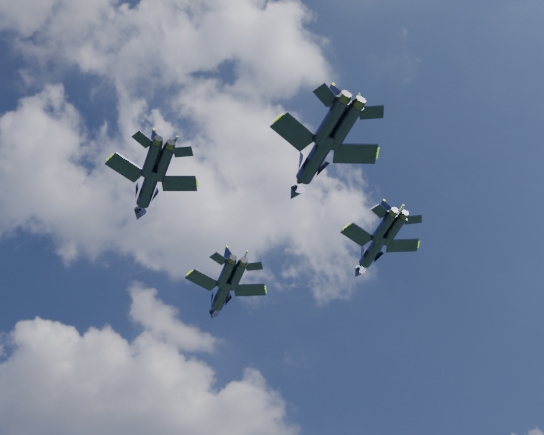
{
  "coord_description": "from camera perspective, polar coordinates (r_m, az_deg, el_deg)",
  "views": [
    {
      "loc": [
        -8.49,
        -52.09,
        3.0
      ],
      "look_at": [
        -0.9,
        5.37,
        62.61
      ],
      "focal_mm": 40.0,
      "sensor_mm": 36.0,
      "label": 1
    }
  ],
  "objects": [
    {
      "name": "jet_lead",
      "position": [
        94.68,
        -4.75,
        -7.27
      ],
      "size": [
        12.51,
        16.56,
        3.9
      ],
      "rotation": [
        0.0,
        0.0,
        0.2
      ],
      "color": "black"
    },
    {
      "name": "jet_left",
      "position": [
        79.99,
        -11.6,
        2.66
      ],
      "size": [
        11.66,
        15.66,
        3.69
      ],
      "rotation": [
        0.0,
        0.0,
        0.25
      ],
      "color": "black"
    },
    {
      "name": "jet_right",
      "position": [
        90.46,
        9.43,
        -3.12
      ],
      "size": [
        12.05,
        15.94,
        3.76
      ],
      "rotation": [
        0.0,
        0.0,
        0.2
      ],
      "color": "black"
    },
    {
      "name": "jet_slot",
      "position": [
        75.02,
        4.01,
        5.43
      ],
      "size": [
        13.65,
        18.42,
        4.34
      ],
      "rotation": [
        0.0,
        0.0,
        0.27
      ],
      "color": "black"
    }
  ]
}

